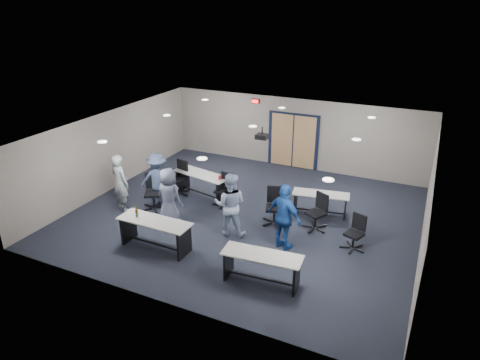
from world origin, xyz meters
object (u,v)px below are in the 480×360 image
at_px(table_front_right, 262,263).
at_px(person_navy, 284,217).
at_px(table_back_right, 320,200).
at_px(chair_back_d, 316,212).
at_px(chair_loose_right, 354,233).
at_px(chair_back_c, 274,207).
at_px(person_lightblue, 230,205).
at_px(table_front_left, 155,229).
at_px(chair_back_b, 224,190).
at_px(chair_back_a, 178,178).
at_px(person_gray, 120,183).
at_px(table_back_left, 202,181).
at_px(person_back, 158,180).
at_px(chair_loose_left, 153,192).
at_px(person_plaid, 169,196).

distance_m(table_front_right, person_navy, 1.67).
relative_size(table_back_right, chair_back_d, 1.65).
relative_size(table_front_right, chair_loose_right, 1.98).
relative_size(chair_back_c, person_lightblue, 0.61).
distance_m(table_front_left, table_back_right, 5.07).
distance_m(chair_back_b, chair_back_c, 1.95).
distance_m(chair_back_a, person_navy, 4.71).
bearing_deg(person_gray, table_front_right, 179.49).
bearing_deg(person_gray, table_back_left, -115.99).
bearing_deg(person_lightblue, chair_back_c, -144.83).
distance_m(table_front_left, person_back, 2.61).
distance_m(table_front_right, person_back, 5.12).
relative_size(table_front_left, person_back, 1.17).
height_order(table_back_right, person_back, person_back).
height_order(chair_back_a, chair_loose_left, chair_back_a).
height_order(chair_back_c, person_plaid, person_plaid).
xyz_separation_m(chair_back_c, person_plaid, (-2.80, -1.23, 0.30)).
xyz_separation_m(chair_back_c, chair_loose_left, (-3.78, -0.68, 0.01)).
bearing_deg(chair_back_c, chair_back_b, 147.44).
bearing_deg(chair_back_c, person_back, 166.93).
relative_size(person_plaid, person_lightblue, 0.93).
relative_size(table_front_left, chair_loose_left, 1.79).
bearing_deg(table_front_right, chair_back_d, 76.83).
distance_m(chair_loose_right, person_back, 6.18).
xyz_separation_m(chair_back_b, person_back, (-1.89, -0.84, 0.34)).
xyz_separation_m(table_front_left, person_back, (-1.41, 2.18, 0.30)).
height_order(chair_back_a, chair_back_b, chair_back_a).
distance_m(chair_back_c, chair_loose_left, 3.84).
height_order(chair_back_d, chair_loose_right, chair_back_d).
xyz_separation_m(table_front_left, chair_loose_left, (-1.40, 1.88, -0.00)).
bearing_deg(table_front_left, person_lightblue, 45.89).
distance_m(chair_back_b, chair_back_d, 3.08).
bearing_deg(person_back, chair_back_c, 167.48).
bearing_deg(table_back_right, person_lightblue, -140.88).
bearing_deg(person_navy, table_back_right, -76.29).
relative_size(chair_loose_left, person_navy, 0.61).
height_order(table_front_left, chair_loose_right, table_front_left).
bearing_deg(chair_back_c, table_back_right, 29.23).
bearing_deg(chair_loose_right, chair_back_b, -171.20).
height_order(table_front_left, chair_back_a, chair_back_a).
relative_size(chair_loose_right, person_navy, 0.52).
bearing_deg(chair_back_b, table_back_left, 169.68).
xyz_separation_m(person_lightblue, person_navy, (1.60, -0.07, 0.00)).
height_order(table_back_left, chair_loose_left, chair_loose_left).
bearing_deg(table_front_left, table_back_left, 98.84).
distance_m(table_back_left, person_gray, 2.64).
bearing_deg(chair_back_a, table_back_right, 21.48).
distance_m(chair_loose_right, person_plaid, 5.26).
height_order(table_front_right, table_back_right, table_front_right).
relative_size(person_gray, person_back, 1.06).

